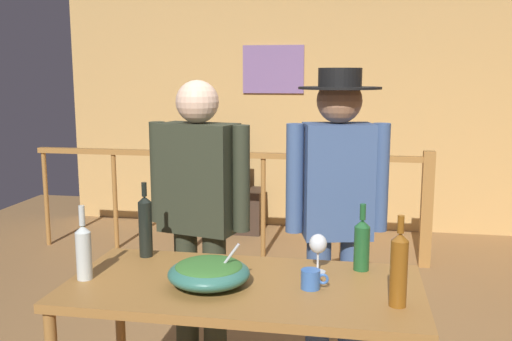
# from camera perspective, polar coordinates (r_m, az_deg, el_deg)

# --- Properties ---
(back_wall) EXTENTS (6.19, 0.10, 2.58)m
(back_wall) POSITION_cam_1_polar(r_m,az_deg,el_deg) (6.22, 8.68, 5.92)
(back_wall) COLOR tan
(back_wall) RESTS_ON ground_plane
(framed_picture) EXTENTS (0.67, 0.03, 0.51)m
(framed_picture) POSITION_cam_1_polar(r_m,az_deg,el_deg) (6.22, 1.75, 10.16)
(framed_picture) COLOR slate
(stair_railing) EXTENTS (3.72, 0.10, 1.03)m
(stair_railing) POSITION_cam_1_polar(r_m,az_deg,el_deg) (5.16, 2.77, -1.72)
(stair_railing) COLOR #9E6B33
(stair_railing) RESTS_ON ground_plane
(tv_console) EXTENTS (0.90, 0.40, 0.46)m
(tv_console) POSITION_cam_1_polar(r_m,az_deg,el_deg) (6.21, -3.45, -3.92)
(tv_console) COLOR #38281E
(tv_console) RESTS_ON ground_plane
(flat_screen_tv) EXTENTS (0.58, 0.12, 0.42)m
(flat_screen_tv) POSITION_cam_1_polar(r_m,az_deg,el_deg) (6.08, -3.56, 0.41)
(flat_screen_tv) COLOR black
(flat_screen_tv) RESTS_ON tv_console
(serving_table) EXTENTS (1.53, 0.74, 0.79)m
(serving_table) POSITION_cam_1_polar(r_m,az_deg,el_deg) (2.52, -1.30, -12.90)
(serving_table) COLOR #9E6B33
(serving_table) RESTS_ON ground_plane
(salad_bowl) EXTENTS (0.35, 0.35, 0.20)m
(salad_bowl) POSITION_cam_1_polar(r_m,az_deg,el_deg) (2.45, -4.76, -10.14)
(salad_bowl) COLOR #337060
(salad_bowl) RESTS_ON serving_table
(wine_glass) EXTENTS (0.08, 0.08, 0.18)m
(wine_glass) POSITION_cam_1_polar(r_m,az_deg,el_deg) (2.59, 6.28, -7.51)
(wine_glass) COLOR silver
(wine_glass) RESTS_ON serving_table
(wine_bottle_dark) EXTENTS (0.07, 0.07, 0.37)m
(wine_bottle_dark) POSITION_cam_1_polar(r_m,az_deg,el_deg) (2.84, -11.09, -5.44)
(wine_bottle_dark) COLOR black
(wine_bottle_dark) RESTS_ON serving_table
(wine_bottle_green) EXTENTS (0.07, 0.07, 0.31)m
(wine_bottle_green) POSITION_cam_1_polar(r_m,az_deg,el_deg) (2.65, 10.62, -7.25)
(wine_bottle_green) COLOR #1E5628
(wine_bottle_green) RESTS_ON serving_table
(wine_bottle_amber) EXTENTS (0.07, 0.07, 0.36)m
(wine_bottle_amber) POSITION_cam_1_polar(r_m,az_deg,el_deg) (2.28, 14.20, -9.53)
(wine_bottle_amber) COLOR brown
(wine_bottle_amber) RESTS_ON serving_table
(wine_bottle_clear) EXTENTS (0.07, 0.07, 0.33)m
(wine_bottle_clear) POSITION_cam_1_polar(r_m,az_deg,el_deg) (2.61, -16.98, -7.73)
(wine_bottle_clear) COLOR silver
(wine_bottle_clear) RESTS_ON serving_table
(mug_blue) EXTENTS (0.12, 0.08, 0.08)m
(mug_blue) POSITION_cam_1_polar(r_m,az_deg,el_deg) (2.43, 5.58, -10.85)
(mug_blue) COLOR #3866B2
(mug_blue) RESTS_ON serving_table
(person_standing_left) EXTENTS (0.59, 0.31, 1.66)m
(person_standing_left) POSITION_cam_1_polar(r_m,az_deg,el_deg) (3.11, -5.76, -3.39)
(person_standing_left) COLOR #2D3323
(person_standing_left) RESTS_ON ground_plane
(person_standing_right) EXTENTS (0.53, 0.42, 1.72)m
(person_standing_right) POSITION_cam_1_polar(r_m,az_deg,el_deg) (2.98, 8.16, -3.18)
(person_standing_right) COLOR #3D5684
(person_standing_right) RESTS_ON ground_plane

